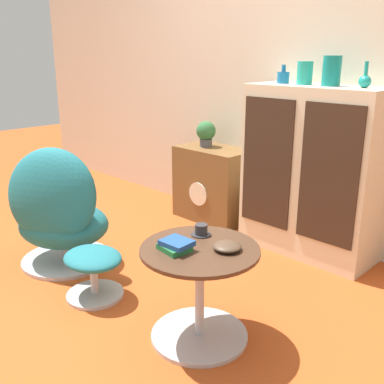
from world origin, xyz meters
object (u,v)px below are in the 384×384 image
Objects in this scene: egg_chair at (58,213)px; vase_inner_right at (332,71)px; sideboard at (311,172)px; ottoman at (93,265)px; vase_inner_left at (305,73)px; book_stack at (176,245)px; vase_rightmost at (365,80)px; vase_leftmost at (283,77)px; tv_console at (214,184)px; bowl at (227,246)px; coffee_table at (200,289)px; potted_plant at (206,132)px; teacup at (201,231)px.

vase_inner_right is at bearing 50.46° from egg_chair.
egg_chair is 4.44× the size of vase_inner_right.
sideboard is 3.17× the size of ottoman.
vase_inner_left reaches higher than book_stack.
vase_rightmost is 1.00× the size of book_stack.
vase_leftmost is 0.16m from vase_inner_left.
tv_console is 1.68m from bowl.
ottoman is 1.72m from vase_leftmost.
egg_chair reaches higher than coffee_table.
sideboard is at bearing 97.83° from coffee_table.
potted_plant is (-1.06, 0.01, -0.51)m from vase_inner_right.
ottoman is 1.83m from vase_inner_right.
vase_leftmost is 0.56m from vase_rightmost.
vase_leftmost is at bearing 179.17° from sideboard.
ottoman is at bearing -156.21° from teacup.
coffee_table is at bearing -95.62° from vase_rightmost.
ottoman is at bearing -168.18° from coffee_table.
vase_rightmost reaches higher than tv_console.
vase_rightmost is 1.37m from bowl.
sideboard is 0.65m from vase_inner_left.
sideboard is 8.68× the size of bowl.
vase_inner_right reaches higher than ottoman.
egg_chair is 6.18× the size of bowl.
tv_console reaches higher than book_stack.
egg_chair reaches higher than teacup.
egg_chair is 1.11m from teacup.
vase_inner_left is at bearing 102.52° from coffee_table.
vase_inner_left is (-0.28, 1.25, 0.94)m from coffee_table.
potted_plant is at bearing 179.12° from sideboard.
coffee_table is 3.07× the size of vase_inner_right.
vase_leftmost is at bearing 180.00° from vase_rightmost.
book_stack is at bearing -134.15° from bowl.
vase_inner_left reaches higher than coffee_table.
vase_inner_right reaches higher than bowl.
egg_chair is 5.34× the size of book_stack.
egg_chair is 0.53m from ottoman.
coffee_table is at bearing 3.21° from egg_chair.
book_stack reaches higher than ottoman.
vase_inner_right is 1.20× the size of book_stack.
vase_rightmost is (0.40, 0.00, -0.03)m from vase_inner_left.
vase_inner_right is at bearing 0.00° from vase_inner_left.
vase_inner_right is 1.81× the size of teacup.
vase_inner_left reaches higher than sideboard.
tv_console reaches higher than ottoman.
bowl is at bearing -72.13° from vase_inner_left.
vase_inner_left reaches higher than tv_console.
vase_inner_left is (0.78, -0.01, 0.91)m from tv_console.
coffee_table is (0.17, -1.25, -0.31)m from sideboard.
vase_leftmost is at bearing 105.72° from book_stack.
vase_inner_right is 1.18m from potted_plant.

